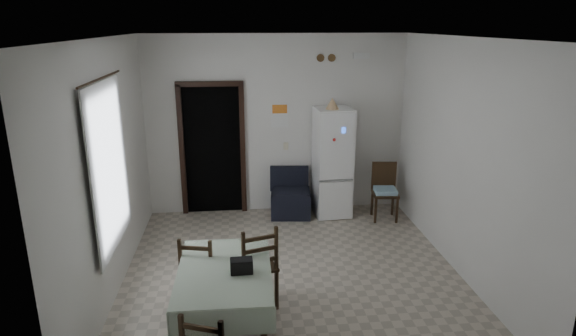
% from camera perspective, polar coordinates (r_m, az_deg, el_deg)
% --- Properties ---
extents(ground, '(4.50, 4.50, 0.00)m').
position_cam_1_polar(ground, '(6.26, 0.50, -12.37)').
color(ground, '#A79B89').
rests_on(ground, ground).
extents(ceiling, '(4.20, 4.50, 0.02)m').
position_cam_1_polar(ceiling, '(5.46, 0.58, 15.23)').
color(ceiling, white).
rests_on(ceiling, ground).
extents(wall_back, '(4.20, 0.02, 2.90)m').
position_cam_1_polar(wall_back, '(7.86, -1.36, 5.08)').
color(wall_back, silver).
rests_on(wall_back, ground).
extents(wall_front, '(4.20, 0.02, 2.90)m').
position_cam_1_polar(wall_front, '(3.61, 4.70, -9.60)').
color(wall_front, silver).
rests_on(wall_front, ground).
extents(wall_left, '(0.02, 4.50, 2.90)m').
position_cam_1_polar(wall_left, '(5.84, -20.39, -0.17)').
color(wall_left, silver).
rests_on(wall_left, ground).
extents(wall_right, '(0.02, 4.50, 2.90)m').
position_cam_1_polar(wall_right, '(6.28, 19.94, 1.02)').
color(wall_right, silver).
rests_on(wall_right, ground).
extents(doorway, '(1.06, 0.52, 2.22)m').
position_cam_1_polar(doorway, '(8.13, -8.86, 2.47)').
color(doorway, black).
rests_on(doorway, ground).
extents(window_recess, '(0.10, 1.20, 1.60)m').
position_cam_1_polar(window_recess, '(5.64, -21.45, 0.19)').
color(window_recess, silver).
rests_on(window_recess, ground).
extents(curtain, '(0.02, 1.45, 1.85)m').
position_cam_1_polar(curtain, '(5.61, -20.37, 0.23)').
color(curtain, beige).
rests_on(curtain, ground).
extents(curtain_rod, '(0.02, 1.60, 0.02)m').
position_cam_1_polar(curtain_rod, '(5.43, -21.30, 9.87)').
color(curtain_rod, black).
rests_on(curtain_rod, ground).
extents(calendar, '(0.28, 0.02, 0.40)m').
position_cam_1_polar(calendar, '(7.82, -0.99, 6.29)').
color(calendar, white).
rests_on(calendar, ground).
extents(calendar_image, '(0.24, 0.01, 0.14)m').
position_cam_1_polar(calendar_image, '(7.80, -0.99, 7.01)').
color(calendar_image, orange).
rests_on(calendar_image, ground).
extents(light_switch, '(0.08, 0.02, 0.12)m').
position_cam_1_polar(light_switch, '(7.94, -0.25, 2.62)').
color(light_switch, beige).
rests_on(light_switch, ground).
extents(vent_left, '(0.12, 0.03, 0.12)m').
position_cam_1_polar(vent_left, '(7.79, 3.87, 12.89)').
color(vent_left, brown).
rests_on(vent_left, ground).
extents(vent_right, '(0.12, 0.03, 0.12)m').
position_cam_1_polar(vent_right, '(7.82, 5.20, 12.88)').
color(vent_right, brown).
rests_on(vent_right, ground).
extents(emergency_light, '(0.25, 0.07, 0.09)m').
position_cam_1_polar(emergency_light, '(7.90, 8.68, 13.01)').
color(emergency_light, white).
rests_on(emergency_light, ground).
extents(fridge, '(0.61, 0.61, 1.77)m').
position_cam_1_polar(fridge, '(7.81, 5.29, 0.67)').
color(fridge, white).
rests_on(fridge, ground).
extents(tan_cone, '(0.23, 0.23, 0.17)m').
position_cam_1_polar(tan_cone, '(7.51, 5.28, 7.62)').
color(tan_cone, tan).
rests_on(tan_cone, fridge).
extents(navy_seat, '(0.69, 0.68, 0.77)m').
position_cam_1_polar(navy_seat, '(7.87, 0.32, -2.98)').
color(navy_seat, black).
rests_on(navy_seat, ground).
extents(corner_chair, '(0.43, 0.43, 0.91)m').
position_cam_1_polar(corner_chair, '(7.85, 11.44, -2.84)').
color(corner_chair, black).
rests_on(corner_chair, ground).
extents(dining_table, '(0.93, 1.40, 0.72)m').
position_cam_1_polar(dining_table, '(5.07, -7.40, -15.38)').
color(dining_table, '#9DAE95').
rests_on(dining_table, ground).
extents(black_bag, '(0.22, 0.14, 0.14)m').
position_cam_1_polar(black_bag, '(4.79, -5.53, -11.47)').
color(black_bag, black).
rests_on(black_bag, dining_table).
extents(dining_chair_far_left, '(0.46, 0.46, 0.89)m').
position_cam_1_polar(dining_chair_far_left, '(5.47, -10.26, -11.92)').
color(dining_chair_far_left, black).
rests_on(dining_chair_far_left, ground).
extents(dining_chair_far_right, '(0.53, 0.53, 0.99)m').
position_cam_1_polar(dining_chair_far_right, '(5.42, -3.94, -11.35)').
color(dining_chair_far_right, black).
rests_on(dining_chair_far_right, ground).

